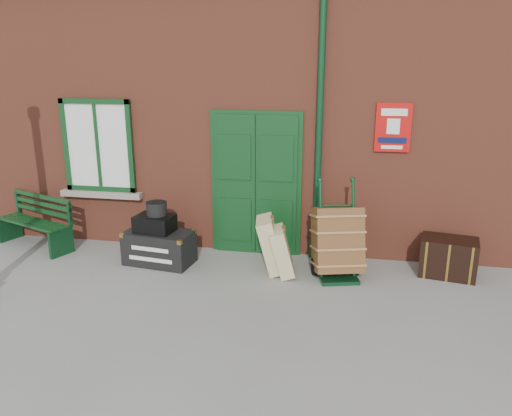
% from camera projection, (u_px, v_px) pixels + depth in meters
% --- Properties ---
extents(ground, '(80.00, 80.00, 0.00)m').
position_uv_depth(ground, '(258.00, 293.00, 6.64)').
color(ground, gray).
rests_on(ground, ground).
extents(station_building, '(10.30, 4.30, 4.36)m').
position_uv_depth(station_building, '(291.00, 106.00, 9.32)').
color(station_building, brown).
rests_on(station_building, ground).
extents(bench, '(1.49, 0.94, 0.89)m').
position_uv_depth(bench, '(36.00, 220.00, 8.21)').
color(bench, '#103A18').
rests_on(bench, ground).
extents(houdini_trunk, '(1.07, 0.68, 0.50)m').
position_uv_depth(houdini_trunk, '(159.00, 247.00, 7.56)').
color(houdini_trunk, black).
rests_on(houdini_trunk, ground).
extents(strongbox, '(0.60, 0.47, 0.25)m').
position_uv_depth(strongbox, '(155.00, 224.00, 7.46)').
color(strongbox, black).
rests_on(strongbox, houdini_trunk).
extents(hatbox, '(0.34, 0.34, 0.20)m').
position_uv_depth(hatbox, '(157.00, 209.00, 7.42)').
color(hatbox, black).
rests_on(hatbox, strongbox).
extents(suitcase_back, '(0.51, 0.63, 0.82)m').
position_uv_depth(suitcase_back, '(271.00, 244.00, 7.24)').
color(suitcase_back, '#C6B782').
rests_on(suitcase_back, ground).
extents(suitcase_front, '(0.45, 0.56, 0.71)m').
position_uv_depth(suitcase_front, '(282.00, 251.00, 7.13)').
color(suitcase_front, '#C6B782').
rests_on(suitcase_front, ground).
extents(porter_trolley, '(0.82, 0.86, 1.37)m').
position_uv_depth(porter_trolley, '(337.00, 241.00, 7.03)').
color(porter_trolley, '#0D361B').
rests_on(porter_trolley, ground).
extents(dark_trunk, '(0.84, 0.63, 0.55)m').
position_uv_depth(dark_trunk, '(448.00, 257.00, 7.12)').
color(dark_trunk, black).
rests_on(dark_trunk, ground).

